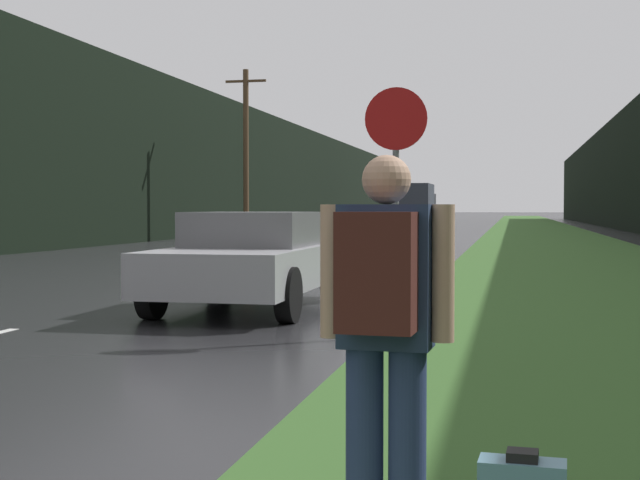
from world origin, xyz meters
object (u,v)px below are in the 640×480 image
(car_passing_near, at_px, (250,259))
(stop_sign, at_px, (396,184))
(hitchhiker_with_backpack, at_px, (384,322))
(delivery_truck, at_px, (418,203))
(car_passing_far, at_px, (395,231))

(car_passing_near, bearing_deg, stop_sign, 135.97)
(hitchhiker_with_backpack, bearing_deg, car_passing_near, 113.64)
(stop_sign, bearing_deg, delivery_truck, 95.70)
(car_passing_near, bearing_deg, car_passing_far, -90.00)
(hitchhiker_with_backpack, height_order, delivery_truck, delivery_truck)
(stop_sign, distance_m, hitchhiker_with_backpack, 6.02)
(stop_sign, bearing_deg, car_passing_far, 97.39)
(car_passing_far, bearing_deg, hitchhiker_with_backpack, 97.28)
(car_passing_near, relative_size, car_passing_far, 1.00)
(car_passing_near, xyz_separation_m, delivery_truck, (-4.15, 62.44, 1.09))
(car_passing_far, bearing_deg, delivery_truck, -84.94)
(stop_sign, xyz_separation_m, car_passing_near, (-2.30, 2.22, -0.96))
(car_passing_near, distance_m, car_passing_far, 15.50)
(hitchhiker_with_backpack, xyz_separation_m, car_passing_near, (-3.02, 8.16, -0.24))
(car_passing_near, bearing_deg, delivery_truck, -86.19)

